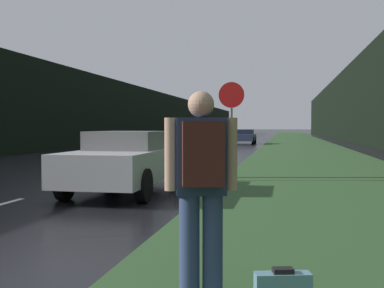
{
  "coord_description": "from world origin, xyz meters",
  "views": [
    {
      "loc": [
        5.38,
        -1.37,
        1.49
      ],
      "look_at": [
        2.26,
        14.68,
        0.92
      ],
      "focal_mm": 45.0,
      "sensor_mm": 36.0,
      "label": 1
    }
  ],
  "objects_px": {
    "hitchhiker_with_backpack": "(201,181)",
    "car_passing_far": "(244,136)",
    "car_passing_near": "(126,161)",
    "car_oncoming": "(221,134)",
    "stop_sign": "(231,120)"
  },
  "relations": [
    {
      "from": "hitchhiker_with_backpack",
      "to": "car_passing_far",
      "type": "distance_m",
      "value": 38.33
    },
    {
      "from": "hitchhiker_with_backpack",
      "to": "car_passing_far",
      "type": "height_order",
      "value": "hitchhiker_with_backpack"
    },
    {
      "from": "stop_sign",
      "to": "hitchhiker_with_backpack",
      "type": "distance_m",
      "value": 9.21
    },
    {
      "from": "car_oncoming",
      "to": "car_passing_near",
      "type": "bearing_deg",
      "value": -85.32
    },
    {
      "from": "car_passing_far",
      "to": "car_oncoming",
      "type": "bearing_deg",
      "value": -73.78
    },
    {
      "from": "car_passing_far",
      "to": "stop_sign",
      "type": "bearing_deg",
      "value": 94.16
    },
    {
      "from": "car_passing_near",
      "to": "car_oncoming",
      "type": "xyz_separation_m",
      "value": [
        -3.62,
        44.17,
        -0.07
      ]
    },
    {
      "from": "car_passing_near",
      "to": "car_passing_far",
      "type": "xyz_separation_m",
      "value": [
        0.0,
        31.74,
        -0.05
      ]
    },
    {
      "from": "car_passing_near",
      "to": "car_passing_far",
      "type": "relative_size",
      "value": 0.97
    },
    {
      "from": "car_passing_near",
      "to": "car_oncoming",
      "type": "height_order",
      "value": "car_passing_near"
    },
    {
      "from": "hitchhiker_with_backpack",
      "to": "stop_sign",
      "type": "bearing_deg",
      "value": 80.13
    },
    {
      "from": "hitchhiker_with_backpack",
      "to": "car_passing_far",
      "type": "xyz_separation_m",
      "value": [
        -2.87,
        38.22,
        -0.36
      ]
    },
    {
      "from": "car_passing_far",
      "to": "hitchhiker_with_backpack",
      "type": "bearing_deg",
      "value": 94.3
    },
    {
      "from": "car_oncoming",
      "to": "stop_sign",
      "type": "bearing_deg",
      "value": -82.14
    },
    {
      "from": "car_passing_near",
      "to": "car_passing_far",
      "type": "height_order",
      "value": "car_passing_near"
    }
  ]
}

